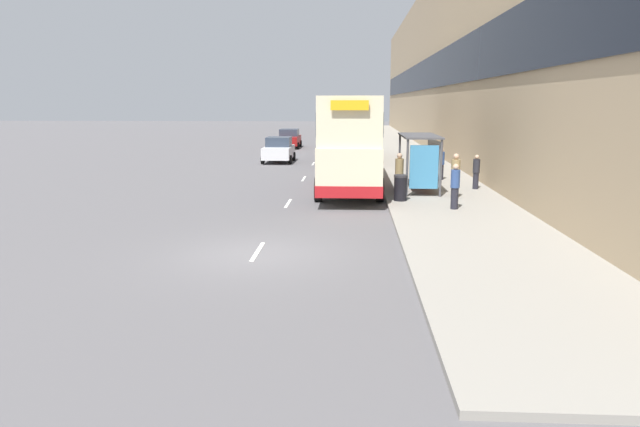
{
  "coord_description": "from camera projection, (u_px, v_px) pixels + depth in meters",
  "views": [
    {
      "loc": [
        2.57,
        -14.82,
        4.06
      ],
      "look_at": [
        0.9,
        15.13,
        -1.81
      ],
      "focal_mm": 32.0,
      "sensor_mm": 36.0,
      "label": 1
    }
  ],
  "objects": [
    {
      "name": "pedestrian_2",
      "position": [
        441.0,
        163.0,
        29.18
      ],
      "size": [
        0.33,
        0.33,
        1.64
      ],
      "color": "#23232D",
      "rests_on": "ground_plane"
    },
    {
      "name": "pedestrian_1",
      "position": [
        455.0,
        175.0,
        23.56
      ],
      "size": [
        0.37,
        0.37,
        1.85
      ],
      "color": "#23232D",
      "rests_on": "ground_plane"
    },
    {
      "name": "car_2",
      "position": [
        289.0,
        139.0,
        51.42
      ],
      "size": [
        2.04,
        4.3,
        1.69
      ],
      "rotation": [
        0.0,
        0.0,
        3.14
      ],
      "color": "maroon",
      "rests_on": "ground_plane"
    },
    {
      "name": "pavement",
      "position": [
        394.0,
        146.0,
        52.8
      ],
      "size": [
        5.0,
        93.0,
        0.14
      ],
      "color": "gray",
      "rests_on": "ground_plane"
    },
    {
      "name": "lane_mark_5",
      "position": [
        324.0,
        146.0,
        53.27
      ],
      "size": [
        0.12,
        2.0,
        0.01
      ],
      "color": "silver",
      "rests_on": "ground_plane"
    },
    {
      "name": "lane_mark_2",
      "position": [
        304.0,
        179.0,
        30.75
      ],
      "size": [
        0.12,
        2.0,
        0.01
      ],
      "color": "silver",
      "rests_on": "ground_plane"
    },
    {
      "name": "lane_mark_1",
      "position": [
        288.0,
        203.0,
        23.24
      ],
      "size": [
        0.12,
        2.0,
        0.01
      ],
      "color": "silver",
      "rests_on": "ground_plane"
    },
    {
      "name": "car_1",
      "position": [
        348.0,
        134.0,
        58.31
      ],
      "size": [
        2.0,
        3.95,
        1.74
      ],
      "color": "#4C5156",
      "rests_on": "ground_plane"
    },
    {
      "name": "lane_mark_8",
      "position": [
        333.0,
        133.0,
        75.8
      ],
      "size": [
        0.12,
        2.0,
        0.01
      ],
      "color": "silver",
      "rests_on": "ground_plane"
    },
    {
      "name": "ground_plane",
      "position": [
        256.0,
        254.0,
        15.44
      ],
      "size": [
        220.0,
        220.0,
        0.0
      ],
      "primitive_type": "plane",
      "color": "#5B595B"
    },
    {
      "name": "double_decker_bus_near",
      "position": [
        350.0,
        141.0,
        26.57
      ],
      "size": [
        2.85,
        11.12,
        4.3
      ],
      "color": "beige",
      "rests_on": "ground_plane"
    },
    {
      "name": "pedestrian_at_shelter",
      "position": [
        455.0,
        186.0,
        21.11
      ],
      "size": [
        0.33,
        0.33,
        1.69
      ],
      "color": "#23232D",
      "rests_on": "ground_plane"
    },
    {
      "name": "lane_mark_6",
      "position": [
        328.0,
        141.0,
        60.78
      ],
      "size": [
        0.12,
        2.0,
        0.01
      ],
      "color": "silver",
      "rests_on": "ground_plane"
    },
    {
      "name": "lane_mark_4",
      "position": [
        320.0,
        154.0,
        45.77
      ],
      "size": [
        0.12,
        2.0,
        0.01
      ],
      "color": "silver",
      "rests_on": "ground_plane"
    },
    {
      "name": "double_decker_bus_ahead",
      "position": [
        353.0,
        128.0,
        39.67
      ],
      "size": [
        2.85,
        10.59,
        4.3
      ],
      "color": "beige",
      "rests_on": "ground_plane"
    },
    {
      "name": "lane_mark_3",
      "position": [
        313.0,
        164.0,
        38.26
      ],
      "size": [
        0.12,
        2.0,
        0.01
      ],
      "color": "silver",
      "rests_on": "ground_plane"
    },
    {
      "name": "car_0",
      "position": [
        279.0,
        150.0,
        39.13
      ],
      "size": [
        2.04,
        4.0,
        1.72
      ],
      "rotation": [
        0.0,
        0.0,
        3.14
      ],
      "color": "silver",
      "rests_on": "ground_plane"
    },
    {
      "name": "pedestrian_4",
      "position": [
        476.0,
        172.0,
        26.04
      ],
      "size": [
        0.31,
        0.31,
        1.57
      ],
      "color": "#23232D",
      "rests_on": "ground_plane"
    },
    {
      "name": "pedestrian_3",
      "position": [
        399.0,
        174.0,
        24.27
      ],
      "size": [
        0.36,
        0.36,
        1.8
      ],
      "color": "#23232D",
      "rests_on": "ground_plane"
    },
    {
      "name": "terrace_facade",
      "position": [
        441.0,
        67.0,
        51.22
      ],
      "size": [
        3.1,
        93.0,
        14.37
      ],
      "color": "tan",
      "rests_on": "ground_plane"
    },
    {
      "name": "lane_mark_7",
      "position": [
        330.0,
        137.0,
        68.29
      ],
      "size": [
        0.12,
        2.0,
        0.01
      ],
      "color": "silver",
      "rests_on": "ground_plane"
    },
    {
      "name": "bus_shelter",
      "position": [
        424.0,
        152.0,
        25.33
      ],
      "size": [
        1.6,
        4.2,
        2.48
      ],
      "color": "#4C4C51",
      "rests_on": "ground_plane"
    },
    {
      "name": "litter_bin",
      "position": [
        400.0,
        188.0,
        22.99
      ],
      "size": [
        0.55,
        0.55,
        1.05
      ],
      "color": "black",
      "rests_on": "ground_plane"
    },
    {
      "name": "lane_mark_0",
      "position": [
        258.0,
        251.0,
        15.73
      ],
      "size": [
        0.12,
        2.0,
        0.01
      ],
      "color": "silver",
      "rests_on": "ground_plane"
    }
  ]
}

